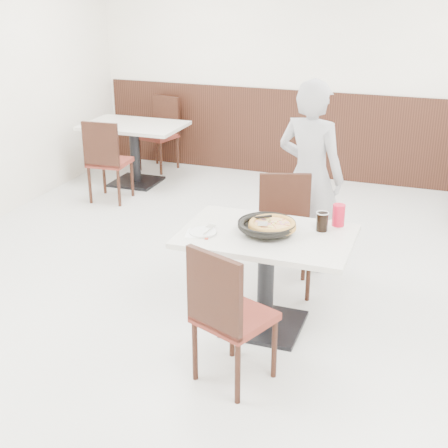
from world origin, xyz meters
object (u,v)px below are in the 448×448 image
(main_table, at_px, (266,281))
(red_cup, at_px, (339,215))
(bg_chair_left_near, at_px, (110,160))
(pizza_pan, at_px, (267,228))
(cola_glass, at_px, (322,222))
(side_plate, at_px, (203,232))
(diner_person, at_px, (310,177))
(bg_chair_left_far, at_px, (158,134))
(pizza, at_px, (272,226))
(chair_far, at_px, (285,237))
(chair_near, at_px, (235,314))
(bg_table_left, at_px, (135,154))

(main_table, relative_size, red_cup, 7.50)
(red_cup, distance_m, bg_chair_left_near, 3.42)
(pizza_pan, bearing_deg, cola_glass, 27.68)
(side_plate, xyz_separation_m, diner_person, (0.48, 1.29, 0.08))
(red_cup, relative_size, diner_person, 0.10)
(diner_person, relative_size, bg_chair_left_near, 1.76)
(red_cup, distance_m, bg_chair_left_far, 4.24)
(cola_glass, xyz_separation_m, red_cup, (0.09, 0.14, 0.02))
(main_table, xyz_separation_m, bg_chair_left_near, (-2.46, 2.10, 0.10))
(bg_chair_left_near, xyz_separation_m, bg_chair_left_far, (-0.01, 1.29, 0.00))
(main_table, distance_m, side_plate, 0.59)
(pizza_pan, bearing_deg, diner_person, 87.25)
(pizza_pan, height_order, bg_chair_left_near, bg_chair_left_near)
(pizza_pan, bearing_deg, red_cup, 35.91)
(pizza_pan, bearing_deg, side_plate, -160.68)
(pizza_pan, height_order, pizza, pizza)
(pizza_pan, height_order, cola_glass, cola_glass)
(main_table, relative_size, side_plate, 6.21)
(red_cup, bearing_deg, chair_far, 147.69)
(bg_chair_left_far, bearing_deg, chair_near, 134.99)
(chair_far, bearing_deg, bg_chair_left_far, -67.17)
(diner_person, bearing_deg, bg_chair_left_near, -6.46)
(red_cup, bearing_deg, chair_near, -113.93)
(pizza, relative_size, bg_chair_left_near, 0.35)
(pizza, distance_m, bg_chair_left_far, 4.22)
(main_table, bearing_deg, side_plate, -160.54)
(side_plate, relative_size, cola_glass, 1.49)
(pizza_pan, xyz_separation_m, side_plate, (-0.42, -0.15, -0.03))
(chair_near, bearing_deg, bg_table_left, 148.05)
(side_plate, distance_m, red_cup, 0.99)
(chair_far, height_order, red_cup, chair_far)
(chair_near, height_order, bg_chair_left_near, same)
(pizza, height_order, bg_table_left, pizza)
(bg_chair_left_near, bearing_deg, red_cup, -34.98)
(main_table, distance_m, red_cup, 0.71)
(red_cup, bearing_deg, bg_chair_left_near, 148.49)
(red_cup, bearing_deg, bg_table_left, 140.27)
(cola_glass, xyz_separation_m, bg_chair_left_near, (-2.81, 1.91, -0.34))
(red_cup, height_order, bg_chair_left_near, bg_chair_left_near)
(chair_near, height_order, bg_chair_left_far, same)
(main_table, relative_size, cola_glass, 9.23)
(bg_chair_left_far, bearing_deg, cola_glass, 145.13)
(red_cup, bearing_deg, pizza, -141.70)
(main_table, xyz_separation_m, bg_table_left, (-2.48, 2.75, 0.00))
(chair_near, relative_size, bg_table_left, 0.79)
(bg_chair_left_near, bearing_deg, bg_chair_left_far, 86.85)
(chair_near, xyz_separation_m, diner_person, (0.05, 1.82, 0.36))
(diner_person, bearing_deg, main_table, 101.86)
(pizza_pan, height_order, bg_table_left, pizza_pan)
(chair_near, bearing_deg, pizza, 108.90)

